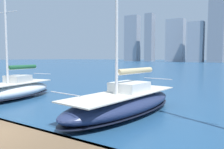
# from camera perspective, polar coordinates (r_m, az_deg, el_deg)

# --- Properties ---
(city_skyline) EXTENTS (173.91, 21.74, 52.64)m
(city_skyline) POSITION_cam_1_polar(r_m,az_deg,el_deg) (165.97, 27.14, 9.71)
(city_skyline) COLOR gray
(city_skyline) RESTS_ON ground
(sailboat_tan) EXTENTS (3.77, 9.22, 11.08)m
(sailboat_tan) POSITION_cam_1_polar(r_m,az_deg,el_deg) (12.23, 3.22, -7.16)
(sailboat_tan) COLOR navy
(sailboat_tan) RESTS_ON ground
(sailboat_forest) EXTENTS (3.64, 7.40, 9.84)m
(sailboat_forest) POSITION_cam_1_polar(r_m,az_deg,el_deg) (18.26, -24.19, -3.62)
(sailboat_forest) COLOR silver
(sailboat_forest) RESTS_ON ground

